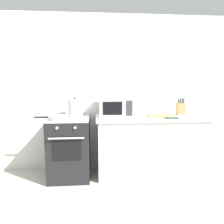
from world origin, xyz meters
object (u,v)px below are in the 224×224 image
Objects in this scene: stove at (70,148)px; knife_block at (181,109)px; stock_pot at (75,108)px; oven_mitt at (172,118)px; microwave at (116,107)px; cutting_board at (160,116)px; frying_pan at (58,118)px.

knife_block reaches higher than stove.
stock_pot is 1.67× the size of oven_mitt.
stove is 0.93m from microwave.
microwave reaches higher than stove.
microwave is 2.78× the size of oven_mitt.
stove is 2.56× the size of cutting_board.
cutting_board is at bearing -160.18° from knife_block.
stove is 1.46m from cutting_board.
knife_block is 1.49× the size of oven_mitt.
stock_pot is 1.30m from cutting_board.
cutting_board is (1.38, 0.00, 0.47)m from stove.
stock_pot and microwave have the same top height.
stove is 3.43× the size of knife_block.
frying_pan is at bearing -139.90° from stove.
knife_block is at bearing 19.82° from cutting_board.
oven_mitt is (0.80, -0.24, -0.14)m from microwave.
frying_pan is 1.52m from cutting_board.
stock_pot is at bearing -177.71° from knife_block.
cutting_board is at bearing 128.62° from oven_mitt.
cutting_board reaches higher than oven_mitt.
oven_mitt is at bearing -16.50° from microwave.
cutting_board is at bearing 0.05° from stove.
microwave is at bearing 173.41° from cutting_board.
knife_block reaches higher than oven_mitt.
frying_pan is 0.87m from microwave.
oven_mitt is at bearing -130.97° from knife_block.
microwave is at bearing 163.50° from oven_mitt.
frying_pan is 0.96× the size of microwave.
cutting_board is 0.20m from oven_mitt.
oven_mitt is (1.42, -0.23, -0.13)m from stock_pot.
stove is 1.84× the size of microwave.
frying_pan is 1.33× the size of cutting_board.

